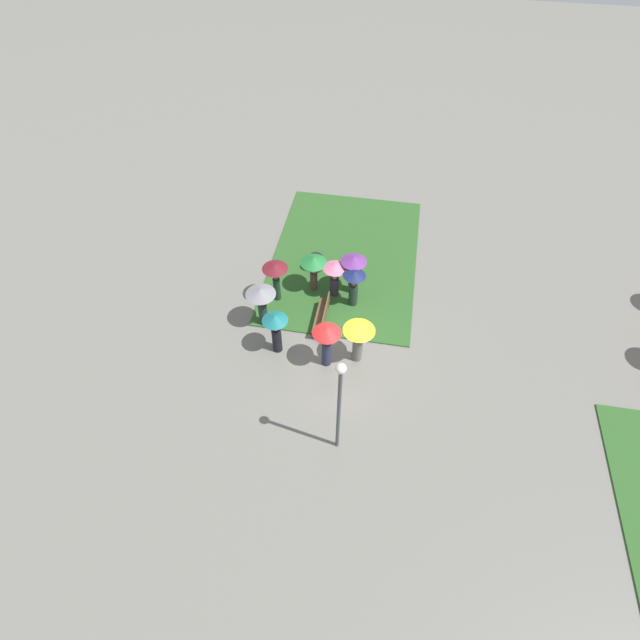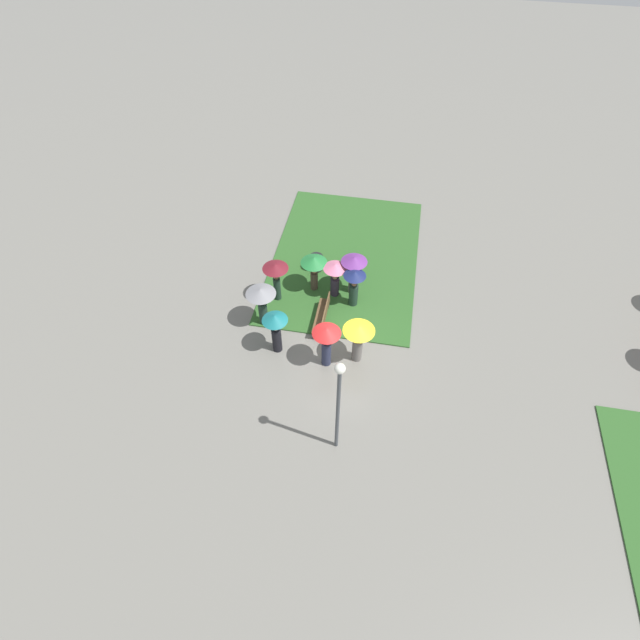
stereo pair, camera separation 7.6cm
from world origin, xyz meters
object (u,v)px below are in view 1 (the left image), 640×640
(crowd_person_navy, at_px, (354,284))
(lamp_post, at_px, (339,398))
(park_bench, at_px, (323,315))
(crowd_person_maroon, at_px, (276,274))
(crowd_person_green, at_px, (314,265))
(trash_bin, at_px, (316,263))
(crowd_person_purple, at_px, (353,268))
(crowd_person_grey, at_px, (261,299))
(crowd_person_yellow, at_px, (359,336))
(crowd_person_teal, at_px, (276,327))
(crowd_person_red, at_px, (327,339))
(crowd_person_pink, at_px, (335,274))

(crowd_person_navy, bearing_deg, lamp_post, -27.14)
(park_bench, relative_size, crowd_person_maroon, 0.99)
(crowd_person_green, bearing_deg, trash_bin, 24.77)
(crowd_person_maroon, bearing_deg, trash_bin, -146.95)
(crowd_person_purple, bearing_deg, crowd_person_navy, -103.33)
(trash_bin, distance_m, crowd_person_navy, 2.76)
(park_bench, height_order, crowd_person_purple, crowd_person_purple)
(crowd_person_purple, bearing_deg, lamp_post, -109.28)
(trash_bin, distance_m, crowd_person_grey, 3.96)
(lamp_post, relative_size, trash_bin, 5.66)
(trash_bin, xyz_separation_m, crowd_person_navy, (1.83, 1.91, 0.79))
(crowd_person_yellow, bearing_deg, park_bench, 37.44)
(crowd_person_maroon, relative_size, crowd_person_green, 1.08)
(park_bench, distance_m, crowd_person_yellow, 2.37)
(lamp_post, relative_size, crowd_person_teal, 2.31)
(crowd_person_navy, relative_size, crowd_person_grey, 0.96)
(park_bench, xyz_separation_m, lamp_post, (5.28, 1.41, 2.42))
(crowd_person_navy, distance_m, crowd_person_yellow, 2.85)
(crowd_person_yellow, relative_size, crowd_person_green, 1.03)
(trash_bin, xyz_separation_m, crowd_person_maroon, (2.09, -1.27, 1.05))
(crowd_person_purple, bearing_deg, crowd_person_green, 161.88)
(crowd_person_red, distance_m, crowd_person_yellow, 1.19)
(park_bench, height_order, crowd_person_red, crowd_person_red)
(crowd_person_teal, height_order, crowd_person_purple, same)
(trash_bin, distance_m, crowd_person_pink, 1.94)
(crowd_person_navy, relative_size, crowd_person_green, 1.03)
(trash_bin, distance_m, crowd_person_green, 1.59)
(crowd_person_purple, height_order, crowd_person_navy, crowd_person_purple)
(crowd_person_yellow, relative_size, crowd_person_pink, 1.06)
(crowd_person_maroon, bearing_deg, crowd_person_red, 105.60)
(park_bench, relative_size, crowd_person_grey, 1.00)
(crowd_person_yellow, height_order, crowd_person_grey, crowd_person_grey)
(lamp_post, xyz_separation_m, crowd_person_teal, (-3.64, -2.90, -1.56))
(crowd_person_maroon, bearing_deg, lamp_post, 93.58)
(crowd_person_yellow, bearing_deg, crowd_person_teal, 83.28)
(crowd_person_teal, distance_m, crowd_person_purple, 4.39)
(crowd_person_teal, bearing_deg, crowd_person_purple, -131.92)
(lamp_post, relative_size, crowd_person_yellow, 2.42)
(crowd_person_pink, bearing_deg, crowd_person_grey, 170.71)
(crowd_person_red, height_order, crowd_person_grey, crowd_person_red)
(park_bench, xyz_separation_m, crowd_person_yellow, (1.52, 1.60, 0.87))
(trash_bin, xyz_separation_m, crowd_person_red, (5.05, 1.34, 1.03))
(crowd_person_navy, distance_m, crowd_person_green, 1.89)
(crowd_person_pink, xyz_separation_m, crowd_person_green, (-0.20, -0.92, 0.20))
(trash_bin, distance_m, crowd_person_teal, 4.87)
(crowd_person_red, bearing_deg, crowd_person_grey, 35.63)
(crowd_person_maroon, distance_m, crowd_person_navy, 3.20)
(crowd_person_navy, height_order, crowd_person_yellow, crowd_person_yellow)
(lamp_post, bearing_deg, crowd_person_grey, -142.32)
(trash_bin, relative_size, crowd_person_red, 0.40)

